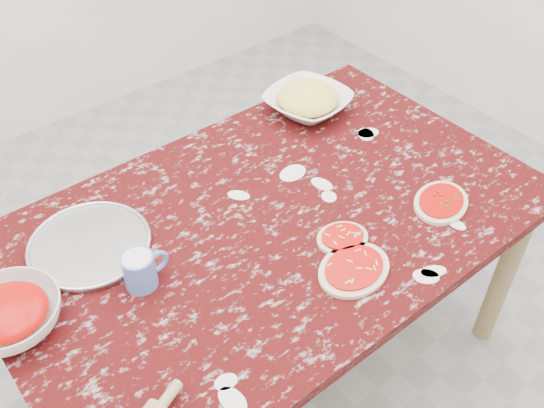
{
  "coord_description": "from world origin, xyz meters",
  "views": [
    {
      "loc": [
        -0.81,
        -1.0,
        1.98
      ],
      "look_at": [
        0.0,
        0.0,
        0.8
      ],
      "focal_mm": 39.9,
      "sensor_mm": 36.0,
      "label": 1
    }
  ],
  "objects": [
    {
      "name": "worktable",
      "position": [
        0.0,
        0.0,
        0.67
      ],
      "size": [
        1.6,
        1.0,
        0.75
      ],
      "color": "#340708",
      "rests_on": "ground"
    },
    {
      "name": "pizza_left",
      "position": [
        0.04,
        -0.3,
        0.76
      ],
      "size": [
        0.24,
        0.2,
        0.02
      ],
      "color": "beige",
      "rests_on": "worktable"
    },
    {
      "name": "pizza_mid",
      "position": [
        0.09,
        -0.2,
        0.76
      ],
      "size": [
        0.18,
        0.16,
        0.02
      ],
      "color": "beige",
      "rests_on": "worktable"
    },
    {
      "name": "pizza_tray",
      "position": [
        -0.47,
        0.22,
        0.76
      ],
      "size": [
        0.4,
        0.4,
        0.01
      ],
      "primitive_type": "cylinder",
      "rotation": [
        0.0,
        0.0,
        -0.21
      ],
      "color": "#B2B2B7",
      "rests_on": "worktable"
    },
    {
      "name": "pizza_right",
      "position": [
        0.43,
        -0.28,
        0.76
      ],
      "size": [
        0.24,
        0.21,
        0.02
      ],
      "color": "beige",
      "rests_on": "worktable"
    },
    {
      "name": "sauce_bowl",
      "position": [
        -0.74,
        0.09,
        0.79
      ],
      "size": [
        0.32,
        0.32,
        0.08
      ],
      "primitive_type": "imported",
      "rotation": [
        0.0,
        0.0,
        0.3
      ],
      "color": "white",
      "rests_on": "worktable"
    },
    {
      "name": "flour_mug",
      "position": [
        -0.42,
        0.01,
        0.8
      ],
      "size": [
        0.13,
        0.09,
        0.1
      ],
      "color": "#5573C9",
      "rests_on": "worktable"
    },
    {
      "name": "ground",
      "position": [
        0.0,
        0.0,
        0.0
      ],
      "size": [
        4.0,
        4.0,
        0.0
      ],
      "primitive_type": "plane",
      "color": "gray"
    },
    {
      "name": "cheese_bowl",
      "position": [
        0.45,
        0.35,
        0.79
      ],
      "size": [
        0.33,
        0.33,
        0.07
      ],
      "primitive_type": "imported",
      "rotation": [
        0.0,
        0.0,
        0.19
      ],
      "color": "white",
      "rests_on": "worktable"
    }
  ]
}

